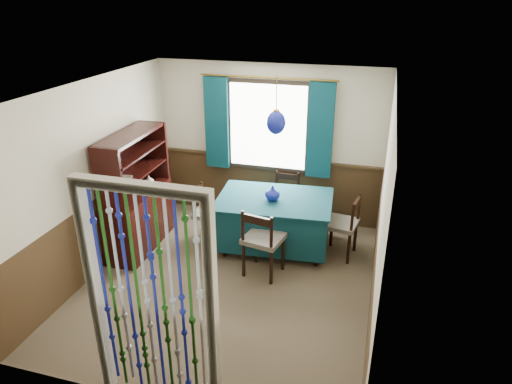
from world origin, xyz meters
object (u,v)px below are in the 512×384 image
(chair_near, at_px, (263,240))
(sideboard, at_px, (138,209))
(dining_table, at_px, (274,219))
(pendant_lamp, at_px, (276,122))
(chair_far, at_px, (285,199))
(chair_right, at_px, (343,225))
(bowl_shelf, at_px, (125,179))
(vase_sideboard, at_px, (149,180))
(chair_left, at_px, (207,213))
(vase_table, at_px, (273,193))

(chair_near, bearing_deg, sideboard, -176.04)
(dining_table, xyz_separation_m, pendant_lamp, (-0.00, 0.00, 1.43))
(chair_far, bearing_deg, sideboard, 31.90)
(dining_table, height_order, pendant_lamp, pendant_lamp)
(sideboard, relative_size, pendant_lamp, 2.21)
(dining_table, relative_size, chair_right, 1.85)
(bowl_shelf, bearing_deg, chair_far, 39.77)
(chair_right, height_order, bowl_shelf, bowl_shelf)
(pendant_lamp, bearing_deg, sideboard, -165.06)
(vase_sideboard, bearing_deg, chair_right, 5.03)
(chair_left, height_order, sideboard, sideboard)
(chair_right, distance_m, sideboard, 2.93)
(chair_near, height_order, bowl_shelf, bowl_shelf)
(chair_near, distance_m, vase_sideboard, 1.98)
(sideboard, xyz_separation_m, pendant_lamp, (1.90, 0.51, 1.28))
(chair_left, height_order, pendant_lamp, pendant_lamp)
(pendant_lamp, relative_size, vase_sideboard, 4.74)
(dining_table, relative_size, vase_table, 8.51)
(sideboard, bearing_deg, chair_right, 9.13)
(dining_table, bearing_deg, vase_sideboard, -177.97)
(bowl_shelf, distance_m, vase_sideboard, 0.67)
(chair_far, xyz_separation_m, bowl_shelf, (-1.84, -1.53, 0.74))
(vase_sideboard, bearing_deg, dining_table, 6.74)
(chair_left, xyz_separation_m, sideboard, (-0.90, -0.41, 0.13))
(chair_right, height_order, vase_table, vase_table)
(sideboard, xyz_separation_m, vase_sideboard, (0.06, 0.29, 0.35))
(sideboard, height_order, vase_table, sideboard)
(dining_table, bearing_deg, chair_near, -92.95)
(bowl_shelf, bearing_deg, chair_near, 2.88)
(chair_far, bearing_deg, vase_table, 87.78)
(chair_right, relative_size, vase_sideboard, 5.57)
(pendant_lamp, bearing_deg, chair_left, -174.40)
(chair_far, distance_m, vase_sideboard, 2.11)
(pendant_lamp, bearing_deg, chair_right, 1.80)
(dining_table, height_order, sideboard, sideboard)
(chair_near, bearing_deg, chair_left, 158.63)
(chair_far, bearing_deg, chair_near, 90.30)
(vase_table, bearing_deg, bowl_shelf, -156.75)
(chair_far, relative_size, vase_sideboard, 5.25)
(pendant_lamp, relative_size, bowl_shelf, 3.72)
(chair_left, relative_size, chair_right, 0.95)
(chair_right, xyz_separation_m, sideboard, (-2.88, -0.54, 0.11))
(bowl_shelf, bearing_deg, sideboard, 100.39)
(dining_table, height_order, vase_table, vase_table)
(chair_near, relative_size, vase_table, 4.85)
(chair_near, bearing_deg, pendant_lamp, 102.66)
(chair_near, bearing_deg, vase_sideboard, 175.19)
(chair_right, bearing_deg, vase_sideboard, 104.51)
(chair_near, bearing_deg, bowl_shelf, -166.22)
(chair_near, distance_m, pendant_lamp, 1.56)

